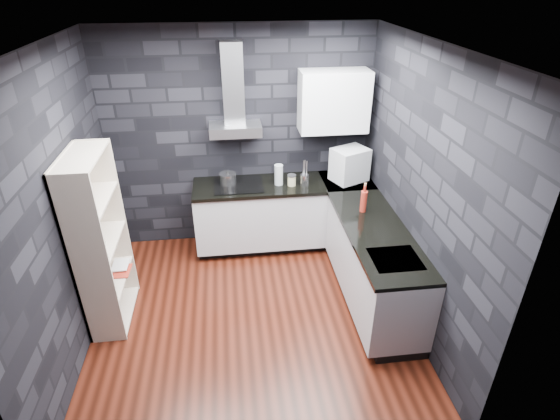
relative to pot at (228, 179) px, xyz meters
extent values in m
plane|color=#46180D|center=(0.17, -1.34, -0.97)|extent=(3.20, 3.20, 0.00)
plane|color=white|center=(0.17, -1.34, 1.73)|extent=(3.20, 3.20, 0.00)
cube|color=black|center=(0.17, 0.28, 0.38)|extent=(3.20, 0.05, 2.70)
cube|color=black|center=(0.17, -2.97, 0.38)|extent=(3.20, 0.05, 2.70)
cube|color=black|center=(-1.45, -1.34, 0.38)|extent=(0.05, 3.20, 2.70)
cube|color=black|center=(1.80, -1.34, 0.38)|extent=(0.05, 3.20, 2.70)
cube|color=black|center=(0.67, 0.00, -0.92)|extent=(2.18, 0.50, 0.10)
cube|color=black|center=(1.51, -1.24, -0.92)|extent=(0.50, 1.78, 0.10)
cube|color=silver|center=(0.67, -0.04, -0.49)|extent=(2.20, 0.60, 0.76)
cube|color=silver|center=(1.47, -1.24, -0.49)|extent=(0.60, 1.80, 0.76)
cube|color=black|center=(0.67, -0.05, -0.09)|extent=(2.20, 0.62, 0.04)
cube|color=black|center=(1.46, -1.24, -0.09)|extent=(0.62, 1.80, 0.04)
cube|color=black|center=(1.47, -0.04, -0.09)|extent=(0.62, 0.62, 0.04)
cube|color=#A5A5AA|center=(0.12, 0.09, 0.59)|extent=(0.60, 0.34, 0.12)
cube|color=#A5A5AA|center=(0.12, 0.16, 1.10)|extent=(0.24, 0.20, 0.90)
cube|color=white|center=(1.27, 0.08, 0.88)|extent=(0.80, 0.35, 0.70)
cube|color=black|center=(0.12, -0.04, -0.06)|extent=(0.58, 0.50, 0.01)
cube|color=#A5A5AA|center=(1.47, -1.74, -0.08)|extent=(0.44, 0.40, 0.01)
cylinder|color=silver|center=(0.00, 0.00, 0.00)|extent=(0.25, 0.25, 0.12)
cylinder|color=#B6C0C4|center=(0.61, -0.08, 0.06)|extent=(0.11, 0.11, 0.25)
cylinder|color=#C3BA87|center=(0.76, -0.12, -0.01)|extent=(0.11, 0.11, 0.12)
cylinder|color=silver|center=(0.91, -0.13, 0.00)|extent=(0.12, 0.12, 0.13)
cube|color=silver|center=(1.47, -0.11, 0.15)|extent=(0.49, 0.45, 0.40)
cylinder|color=maroon|center=(1.43, -0.85, 0.05)|extent=(0.09, 0.09, 0.24)
cube|color=beige|center=(-1.25, -1.13, -0.07)|extent=(0.56, 0.86, 1.80)
imported|color=white|center=(-1.25, -1.28, -0.03)|extent=(0.21, 0.21, 0.05)
imported|color=maroon|center=(-1.24, -1.02, -0.40)|extent=(0.18, 0.03, 0.24)
imported|color=#B2B2B2|center=(-1.25, -0.95, -0.38)|extent=(0.17, 0.02, 0.23)
camera|label=1|loc=(0.03, -4.82, 2.25)|focal=28.00mm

